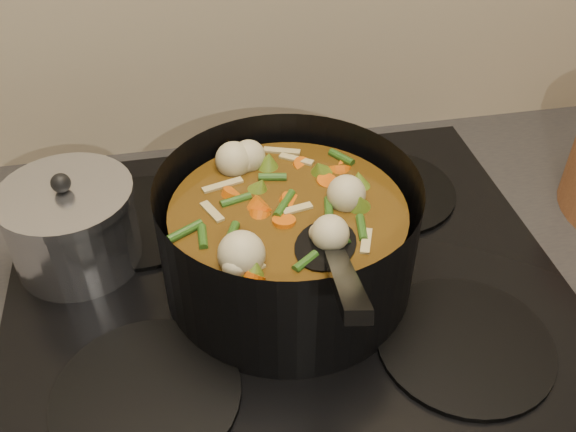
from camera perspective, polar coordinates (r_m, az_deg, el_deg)
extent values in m
cube|color=black|center=(0.77, -0.12, -7.85)|extent=(2.64, 0.64, 0.05)
cube|color=black|center=(0.74, -0.12, -6.03)|extent=(0.62, 0.54, 0.02)
cylinder|color=black|center=(0.64, -12.47, -15.21)|extent=(0.18, 0.18, 0.01)
cylinder|color=black|center=(0.69, 15.43, -10.87)|extent=(0.18, 0.18, 0.01)
cylinder|color=black|center=(0.82, -12.87, -0.37)|extent=(0.18, 0.18, 0.01)
cylinder|color=black|center=(0.86, 8.77, 2.23)|extent=(0.18, 0.18, 0.01)
cylinder|color=black|center=(0.68, 0.00, -1.69)|extent=(0.35, 0.35, 0.14)
cylinder|color=black|center=(0.73, 0.00, -5.43)|extent=(0.27, 0.27, 0.01)
cylinder|color=#56370E|center=(0.69, 0.00, -2.39)|extent=(0.25, 0.25, 0.10)
cylinder|color=#F05B0B|center=(0.67, 3.07, 0.80)|extent=(0.03, 0.03, 0.02)
cylinder|color=#F05B0B|center=(0.71, 2.47, 3.38)|extent=(0.04, 0.04, 0.02)
cylinder|color=#F05B0B|center=(0.73, -2.92, 4.71)|extent=(0.04, 0.04, 0.02)
cylinder|color=#F05B0B|center=(0.67, -4.16, 1.15)|extent=(0.03, 0.03, 0.02)
cylinder|color=#F05B0B|center=(0.63, -5.88, -2.25)|extent=(0.04, 0.03, 0.02)
cylinder|color=#F05B0B|center=(0.63, -0.18, -1.66)|extent=(0.04, 0.04, 0.02)
cylinder|color=#F05B0B|center=(0.63, 4.41, -2.08)|extent=(0.03, 0.04, 0.02)
cylinder|color=#F05B0B|center=(0.68, 7.82, 1.23)|extent=(0.03, 0.03, 0.02)
cylinder|color=#F05B0B|center=(0.70, 2.06, 2.73)|extent=(0.04, 0.04, 0.02)
cylinder|color=#F05B0B|center=(0.72, -2.34, 4.15)|extent=(0.04, 0.04, 0.02)
cylinder|color=#F05B0B|center=(0.67, -2.98, 1.00)|extent=(0.03, 0.03, 0.02)
cylinder|color=#F05B0B|center=(0.64, -4.86, -1.66)|extent=(0.04, 0.04, 0.02)
sphere|color=beige|center=(0.67, 4.85, 1.83)|extent=(0.04, 0.04, 0.04)
sphere|color=beige|center=(0.70, -1.15, 4.09)|extent=(0.04, 0.04, 0.04)
sphere|color=beige|center=(0.64, -4.87, 0.30)|extent=(0.04, 0.04, 0.04)
sphere|color=beige|center=(0.61, 1.88, -1.88)|extent=(0.04, 0.04, 0.04)
sphere|color=beige|center=(0.67, 4.46, 2.46)|extent=(0.04, 0.04, 0.04)
cone|color=olive|center=(0.62, -4.80, -2.52)|extent=(0.04, 0.04, 0.03)
cone|color=olive|center=(0.61, 3.84, -3.02)|extent=(0.04, 0.04, 0.03)
cone|color=olive|center=(0.68, 6.43, 1.93)|extent=(0.04, 0.04, 0.03)
cone|color=olive|center=(0.72, 0.36, 4.83)|extent=(0.04, 0.04, 0.03)
cone|color=olive|center=(0.68, -6.15, 2.38)|extent=(0.04, 0.04, 0.03)
cone|color=olive|center=(0.61, -4.51, -2.69)|extent=(0.04, 0.04, 0.03)
cone|color=olive|center=(0.61, 4.17, -2.87)|extent=(0.04, 0.04, 0.03)
cylinder|color=#2F591A|center=(0.69, 1.62, 2.72)|extent=(0.01, 0.04, 0.01)
cylinder|color=#2F591A|center=(0.73, -2.93, 5.06)|extent=(0.03, 0.03, 0.01)
cylinder|color=#2F591A|center=(0.68, -6.23, 1.87)|extent=(0.04, 0.02, 0.01)
cylinder|color=#2F591A|center=(0.63, -4.33, -1.17)|extent=(0.02, 0.04, 0.01)
cylinder|color=#2F591A|center=(0.63, -0.20, -1.61)|extent=(0.02, 0.04, 0.01)
cylinder|color=#2F591A|center=(0.62, 6.52, -2.89)|extent=(0.04, 0.02, 0.01)
cylinder|color=#2F591A|center=(0.67, 6.44, 1.45)|extent=(0.03, 0.03, 0.01)
cylinder|color=#2F591A|center=(0.70, 2.38, 3.44)|extent=(0.01, 0.04, 0.01)
cylinder|color=#2F591A|center=(0.69, -1.28, 2.82)|extent=(0.03, 0.03, 0.01)
cylinder|color=#2F591A|center=(0.69, -7.51, 2.23)|extent=(0.04, 0.02, 0.01)
cylinder|color=#2F591A|center=(0.63, -5.77, -1.67)|extent=(0.02, 0.04, 0.01)
cylinder|color=#2F591A|center=(0.61, -0.45, -2.67)|extent=(0.02, 0.04, 0.01)
cube|color=tan|center=(0.68, -5.20, 2.20)|extent=(0.04, 0.01, 0.00)
cube|color=tan|center=(0.62, -4.11, -2.20)|extent=(0.02, 0.04, 0.00)
cube|color=tan|center=(0.62, 3.29, -2.63)|extent=(0.04, 0.03, 0.00)
cube|color=tan|center=(0.68, 5.58, 1.63)|extent=(0.04, 0.03, 0.00)
cube|color=tan|center=(0.71, 0.32, 4.18)|extent=(0.03, 0.04, 0.00)
cube|color=tan|center=(0.68, -5.34, 2.02)|extent=(0.04, 0.02, 0.00)
cube|color=tan|center=(0.62, -3.86, -2.35)|extent=(0.01, 0.04, 0.00)
ellipsoid|color=black|center=(0.62, 3.35, -2.72)|extent=(0.09, 0.09, 0.01)
cube|color=black|center=(0.52, 5.08, -5.80)|extent=(0.05, 0.16, 0.10)
cylinder|color=silver|center=(0.76, -18.49, -1.17)|extent=(0.14, 0.14, 0.09)
cylinder|color=silver|center=(0.73, -19.28, 1.78)|extent=(0.15, 0.15, 0.01)
sphere|color=black|center=(0.73, -19.55, 2.78)|extent=(0.02, 0.02, 0.02)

